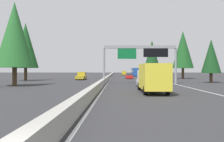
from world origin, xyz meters
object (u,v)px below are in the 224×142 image
sign_gantry_overhead (141,53)px  sedan_distant_a (143,82)px  minivan_far_left (147,76)px  conifer_left_near (26,46)px  oncoming_near (81,76)px  conifer_right_near (211,56)px  conifer_left_foreground (15,35)px  sedan_mid_left (129,76)px  bus_distant_b (135,72)px  conifer_right_far (150,60)px  box_truck_far_center (152,77)px  conifer_right_mid (183,50)px  pickup_near_right (124,73)px  conifer_right_distant (152,54)px

sign_gantry_overhead → sedan_distant_a: (-7.55, 0.40, -4.54)m
minivan_far_left → conifer_left_near: 28.64m
sign_gantry_overhead → oncoming_near: sign_gantry_overhead is taller
oncoming_near → conifer_right_near: (-12.93, -26.14, 3.99)m
minivan_far_left → conifer_left_foreground: 32.24m
sedan_mid_left → sedan_distant_a: bearing=-179.2°
bus_distant_b → conifer_right_far: size_ratio=1.08×
box_truck_far_center → conifer_right_mid: 42.99m
sedan_distant_a → conifer_right_near: conifer_right_near is taller
sedan_mid_left → conifer_left_foreground: (-29.21, 18.43, 6.88)m
sign_gantry_overhead → pickup_near_right: 62.27m
oncoming_near → conifer_right_far: size_ratio=0.52×
sign_gantry_overhead → conifer_left_foreground: conifer_left_foreground is taller
sedan_distant_a → bus_distant_b: bus_distant_b is taller
conifer_right_near → conifer_right_distant: conifer_right_distant is taller
conifer_right_mid → conifer_right_near: bearing=179.1°
box_truck_far_center → conifer_left_near: conifer_left_near is taller
sedan_distant_a → sedan_mid_left: (30.56, 0.40, 0.00)m
pickup_near_right → conifer_left_foreground: (-68.32, 18.36, 6.64)m
minivan_far_left → conifer_right_mid: 14.84m
pickup_near_right → conifer_right_mid: bearing=-159.1°
conifer_right_distant → sedan_distant_a: bearing=170.6°
oncoming_near → conifer_right_distant: bearing=149.9°
sign_gantry_overhead → conifer_left_near: 27.02m
box_truck_far_center → minivan_far_left: (32.38, -3.58, -0.66)m
sedan_distant_a → minivan_far_left: minivan_far_left is taller
minivan_far_left → conifer_left_near: size_ratio=0.39×
conifer_right_far → conifer_right_distant: bearing=-62.7°
sedan_distant_a → sedan_mid_left: same height
sedan_distant_a → sedan_mid_left: bearing=0.8°
box_truck_far_center → conifer_left_foreground: conifer_left_foreground is taller
sign_gantry_overhead → conifer_right_distant: (56.01, -10.15, 3.48)m
sedan_mid_left → conifer_right_near: bearing=-143.6°
box_truck_far_center → minivan_far_left: bearing=-6.3°
conifer_right_distant → conifer_left_near: size_ratio=1.12×
conifer_right_mid → conifer_left_near: (-12.35, 38.08, -0.08)m
box_truck_far_center → conifer_left_foreground: bearing=61.7°
pickup_near_right → sedan_distant_a: bearing=-179.6°
conifer_left_foreground → conifer_left_near: bearing=16.1°
conifer_right_distant → bus_distant_b: bearing=126.0°
conifer_right_near → conifer_right_distant: bearing=3.6°
sign_gantry_overhead → conifer_right_far: size_ratio=1.19×
minivan_far_left → conifer_left_foreground: (-22.30, 22.33, 6.61)m
sedan_mid_left → oncoming_near: (-6.38, 11.90, 0.23)m
minivan_far_left → conifer_right_mid: size_ratio=0.39×
minivan_far_left → bus_distant_b: size_ratio=0.43×
minivan_far_left → conifer_right_mid: bearing=-54.1°
sedan_mid_left → conifer_left_foreground: size_ratio=0.35×
box_truck_far_center → bus_distant_b: bearing=-3.0°
sedan_distant_a → conifer_right_distant: conifer_right_distant is taller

